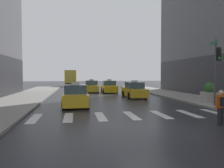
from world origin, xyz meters
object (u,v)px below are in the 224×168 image
at_px(taxi_second, 134,91).
at_px(pedestrian_with_backpack, 221,105).
at_px(taxi_third, 109,87).
at_px(box_truck, 71,78).
at_px(taxi_lead, 75,96).
at_px(taxi_fourth, 91,87).
at_px(planter_near_corner, 210,93).
at_px(traffic_light_pole, 217,63).

distance_m(taxi_second, pedestrian_with_backpack, 13.17).
distance_m(taxi_third, box_truck, 18.37).
bearing_deg(taxi_lead, taxi_fourth, 80.90).
relative_size(box_truck, planter_near_corner, 4.76).
bearing_deg(pedestrian_with_backpack, taxi_fourth, 101.98).
relative_size(taxi_second, pedestrian_with_backpack, 2.76).
bearing_deg(taxi_second, traffic_light_pole, -62.84).
distance_m(taxi_lead, taxi_third, 13.20).
height_order(taxi_second, pedestrian_with_backpack, taxi_second).
relative_size(taxi_third, taxi_fourth, 1.00).
bearing_deg(box_truck, taxi_second, -74.13).
height_order(taxi_second, box_truck, box_truck).
bearing_deg(taxi_fourth, traffic_light_pole, -63.53).
bearing_deg(planter_near_corner, pedestrian_with_backpack, -120.23).
relative_size(traffic_light_pole, box_truck, 0.63).
xyz_separation_m(taxi_lead, taxi_second, (6.12, 5.45, 0.00)).
relative_size(traffic_light_pole, planter_near_corner, 3.00).
bearing_deg(pedestrian_with_backpack, taxi_third, 96.21).
height_order(taxi_lead, box_truck, box_truck).
height_order(taxi_fourth, planter_near_corner, taxi_fourth).
xyz_separation_m(taxi_fourth, box_truck, (-3.02, 16.34, 1.13)).
xyz_separation_m(taxi_third, box_truck, (-5.36, 17.54, 1.13)).
height_order(taxi_lead, pedestrian_with_backpack, taxi_lead).
relative_size(taxi_lead, box_truck, 0.60).
xyz_separation_m(taxi_fourth, pedestrian_with_backpack, (4.52, -21.31, 0.25)).
bearing_deg(traffic_light_pole, taxi_second, 117.16).
distance_m(box_truck, pedestrian_with_backpack, 38.41).
height_order(taxi_third, pedestrian_with_backpack, taxi_third).
xyz_separation_m(taxi_second, taxi_third, (-1.61, 6.96, 0.00)).
distance_m(taxi_second, taxi_fourth, 9.06).
bearing_deg(taxi_fourth, planter_near_corner, -57.79).
distance_m(taxi_second, box_truck, 25.49).
distance_m(taxi_second, planter_near_corner, 7.58).
xyz_separation_m(taxi_fourth, planter_near_corner, (8.80, -13.97, 0.15)).
xyz_separation_m(box_truck, planter_near_corner, (11.82, -30.31, -0.98)).
distance_m(traffic_light_pole, taxi_third, 16.04).
relative_size(traffic_light_pole, taxi_second, 1.06).
height_order(taxi_lead, taxi_third, same).
bearing_deg(planter_near_corner, taxi_lead, 178.10).
bearing_deg(taxi_lead, pedestrian_with_backpack, -48.98).
xyz_separation_m(taxi_second, box_truck, (-6.96, 24.50, 1.13)).
bearing_deg(taxi_second, taxi_fourth, 115.81).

